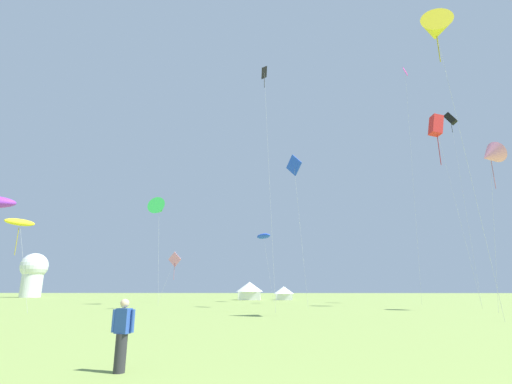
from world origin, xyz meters
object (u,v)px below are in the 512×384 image
at_px(kite_magenta_diamond, 406,81).
at_px(festival_tent_left, 284,292).
at_px(kite_black_diamond, 265,80).
at_px(kite_blue_parafoil, 263,236).
at_px(kite_green_delta, 159,208).
at_px(kite_pink_delta, 490,155).
at_px(kite_blue_diamond, 294,166).
at_px(person_spectator, 122,336).
at_px(kite_black_box, 451,119).
at_px(kite_yellow_delta, 436,30).
at_px(observatory_dome, 33,273).
at_px(kite_yellow_parafoil, 20,222).
at_px(kite_red_box, 436,126).
at_px(festival_tent_center, 250,290).
at_px(kite_pink_diamond, 175,260).

bearing_deg(kite_magenta_diamond, festival_tent_left, 125.87).
xyz_separation_m(kite_black_diamond, kite_blue_parafoil, (-0.64, 25.89, -12.87)).
height_order(kite_green_delta, kite_pink_delta, kite_pink_delta).
relative_size(kite_blue_diamond, person_spectator, 9.86).
relative_size(kite_black_box, kite_yellow_delta, 1.20).
bearing_deg(kite_magenta_diamond, observatory_dome, 150.97).
bearing_deg(festival_tent_left, kite_pink_delta, -62.55).
bearing_deg(kite_black_diamond, kite_blue_parafoil, 91.41).
distance_m(kite_yellow_parafoil, kite_red_box, 46.42).
height_order(kite_blue_parafoil, person_spectator, kite_blue_parafoil).
height_order(kite_blue_diamond, kite_yellow_parafoil, kite_blue_diamond).
bearing_deg(observatory_dome, kite_black_diamond, -44.55).
bearing_deg(person_spectator, observatory_dome, 123.79).
bearing_deg(kite_pink_delta, kite_yellow_parafoil, -176.10).
bearing_deg(observatory_dome, kite_magenta_diamond, -29.03).
bearing_deg(kite_yellow_delta, kite_black_box, 62.06).
bearing_deg(kite_black_diamond, kite_blue_diamond, 60.97).
xyz_separation_m(kite_pink_delta, festival_tent_center, (-25.89, 37.35, -13.00)).
bearing_deg(kite_magenta_diamond, kite_black_diamond, -145.55).
xyz_separation_m(kite_green_delta, kite_black_diamond, (15.01, -15.16, 10.42)).
distance_m(kite_pink_diamond, festival_tent_left, 23.10).
xyz_separation_m(kite_yellow_parafoil, observatory_dome, (-36.59, 60.30, -1.82)).
xyz_separation_m(kite_black_diamond, person_spectator, (-3.31, -25.07, -22.41)).
xyz_separation_m(kite_black_box, kite_pink_delta, (-5.46, -16.76, -11.95)).
bearing_deg(kite_blue_diamond, kite_pink_delta, -15.02).
xyz_separation_m(person_spectator, observatory_dome, (-55.59, 83.06, 5.16)).
height_order(kite_green_delta, kite_blue_parafoil, kite_green_delta).
bearing_deg(kite_black_box, kite_pink_delta, -108.04).
xyz_separation_m(kite_magenta_diamond, kite_yellow_delta, (-6.69, -23.09, -9.39)).
xyz_separation_m(kite_green_delta, kite_black_box, (42.81, 2.34, 13.94)).
height_order(festival_tent_center, festival_tent_left, festival_tent_center).
bearing_deg(kite_yellow_delta, festival_tent_center, 110.07).
bearing_deg(kite_pink_diamond, kite_red_box, -24.33).
distance_m(kite_blue_diamond, kite_black_box, 29.36).
distance_m(kite_red_box, kite_green_delta, 37.60).
height_order(kite_yellow_delta, kite_blue_parafoil, kite_yellow_delta).
height_order(kite_magenta_diamond, festival_tent_center, kite_magenta_diamond).
distance_m(kite_magenta_diamond, person_spectator, 54.88).
relative_size(festival_tent_center, observatory_dome, 0.47).
bearing_deg(person_spectator, festival_tent_center, 90.21).
xyz_separation_m(kite_red_box, kite_black_box, (6.91, 9.58, 5.40)).
bearing_deg(kite_magenta_diamond, festival_tent_center, 134.79).
height_order(kite_green_delta, kite_black_diamond, kite_black_diamond).
bearing_deg(kite_black_diamond, kite_yellow_delta, -33.63).
distance_m(kite_yellow_parafoil, festival_tent_center, 44.94).
xyz_separation_m(kite_red_box, kite_green_delta, (-35.90, 7.24, -8.54)).
bearing_deg(kite_pink_delta, kite_yellow_delta, -131.31).
bearing_deg(kite_pink_delta, festival_tent_left, 117.45).
distance_m(kite_red_box, kite_blue_parafoil, 30.12).
xyz_separation_m(kite_pink_delta, person_spectator, (-25.66, -25.80, -13.99)).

